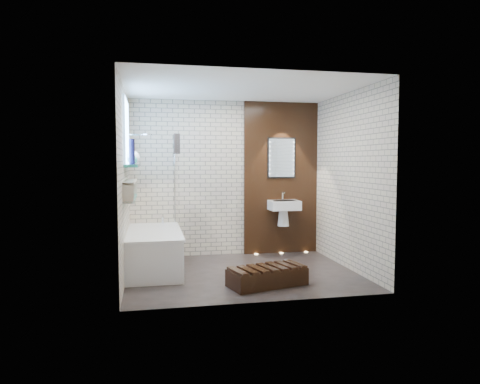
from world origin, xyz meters
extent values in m
plane|color=black|center=(0.00, 0.00, 0.00)|extent=(3.20, 3.20, 0.00)
cube|color=#BEB397|center=(0.00, 1.30, 1.30)|extent=(3.20, 0.04, 2.60)
cube|color=#BEB397|center=(0.00, -1.30, 1.30)|extent=(3.20, 0.04, 2.60)
cube|color=#BEB397|center=(-1.60, 0.00, 1.30)|extent=(0.04, 2.60, 2.60)
cube|color=#BEB397|center=(1.60, 0.00, 1.30)|extent=(0.04, 2.60, 2.60)
plane|color=white|center=(0.00, 0.00, 2.60)|extent=(3.20, 3.20, 0.00)
cube|color=black|center=(0.95, 1.27, 1.30)|extent=(1.30, 0.06, 2.60)
cube|color=#7FADE0|center=(-1.59, 0.35, 2.00)|extent=(0.03, 1.00, 0.90)
cube|color=teal|center=(-1.51, 0.35, 1.53)|extent=(0.18, 1.00, 0.04)
cube|color=teal|center=(-1.53, 0.15, 1.08)|extent=(0.14, 1.30, 0.03)
cube|color=#B2A899|center=(-1.53, 0.15, 1.32)|extent=(0.14, 1.30, 0.03)
cube|color=#B2A899|center=(-1.53, -0.48, 1.20)|extent=(0.14, 0.03, 0.26)
cube|color=#B2A899|center=(-1.53, 0.79, 1.20)|extent=(0.14, 0.03, 0.26)
cube|color=white|center=(-1.23, 0.45, 0.28)|extent=(0.75, 1.70, 0.55)
cube|color=white|center=(-1.23, 0.45, 0.57)|extent=(0.79, 1.74, 0.03)
cylinder|color=silver|center=(-1.08, 1.18, 0.64)|extent=(0.04, 0.04, 0.12)
cube|color=white|center=(-0.87, 0.89, 1.28)|extent=(0.01, 0.78, 1.40)
cube|color=black|center=(-0.87, 0.61, 1.85)|extent=(0.09, 0.22, 0.29)
cylinder|color=silver|center=(-1.30, 0.95, 2.00)|extent=(0.18, 0.18, 0.02)
cube|color=white|center=(0.95, 1.06, 0.85)|extent=(0.50, 0.36, 0.16)
cone|color=white|center=(0.95, 1.11, 0.63)|extent=(0.20, 0.20, 0.28)
cylinder|color=silver|center=(0.95, 1.16, 1.00)|extent=(0.03, 0.03, 0.14)
cube|color=black|center=(0.95, 1.24, 1.65)|extent=(0.50, 0.02, 0.70)
cube|color=silver|center=(0.95, 1.23, 1.65)|extent=(0.45, 0.01, 0.65)
cube|color=black|center=(0.19, -0.67, 0.11)|extent=(1.07, 0.68, 0.22)
cylinder|color=maroon|center=(-1.53, -0.16, 1.16)|extent=(0.05, 0.05, 0.12)
cylinder|color=maroon|center=(-1.53, 0.46, 1.16)|extent=(0.05, 0.05, 0.13)
cylinder|color=#9B4B17|center=(-1.53, -0.24, 1.14)|extent=(0.04, 0.04, 0.09)
cylinder|color=maroon|center=(-1.53, -0.13, 1.15)|extent=(0.05, 0.05, 0.09)
sphere|color=teal|center=(-1.50, 0.31, 1.61)|extent=(0.12, 0.12, 0.12)
sphere|color=white|center=(-1.50, 0.41, 1.65)|extent=(0.19, 0.19, 0.19)
cylinder|color=#141437|center=(-1.50, 0.06, 1.72)|extent=(0.08, 0.08, 0.34)
cylinder|color=#FFD899|center=(0.50, 1.20, 0.01)|extent=(0.06, 0.06, 0.01)
cylinder|color=#FFD899|center=(0.95, 1.20, 0.01)|extent=(0.06, 0.06, 0.01)
cylinder|color=#FFD899|center=(1.40, 1.20, 0.01)|extent=(0.06, 0.06, 0.01)
camera|label=1|loc=(-1.26, -6.01, 1.59)|focal=32.84mm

